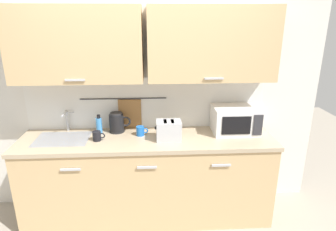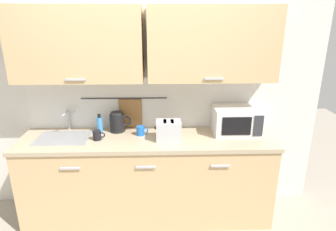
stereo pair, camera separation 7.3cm
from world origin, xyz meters
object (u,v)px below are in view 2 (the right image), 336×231
(microwave, at_px, (236,120))
(electric_kettle, at_px, (118,122))
(mug_near_sink, at_px, (97,135))
(dish_soap_bottle, at_px, (100,124))
(mug_by_kettle, at_px, (141,131))
(toaster, at_px, (169,130))

(microwave, distance_m, electric_kettle, 1.22)
(microwave, xyz_separation_m, mug_near_sink, (-1.39, -0.15, -0.09))
(electric_kettle, xyz_separation_m, dish_soap_bottle, (-0.18, -0.02, -0.01))
(microwave, relative_size, mug_near_sink, 3.83)
(microwave, xyz_separation_m, dish_soap_bottle, (-1.40, 0.05, -0.05))
(mug_by_kettle, bearing_deg, toaster, -23.49)
(dish_soap_bottle, bearing_deg, mug_by_kettle, -12.17)
(microwave, height_order, toaster, microwave)
(microwave, height_order, mug_near_sink, microwave)
(electric_kettle, height_order, mug_near_sink, electric_kettle)
(mug_near_sink, distance_m, mug_by_kettle, 0.43)
(dish_soap_bottle, height_order, mug_near_sink, dish_soap_bottle)
(dish_soap_bottle, bearing_deg, electric_kettle, 6.58)
(mug_by_kettle, bearing_deg, electric_kettle, 155.26)
(electric_kettle, distance_m, mug_by_kettle, 0.28)
(dish_soap_bottle, height_order, mug_by_kettle, dish_soap_bottle)
(dish_soap_bottle, relative_size, toaster, 0.77)
(electric_kettle, bearing_deg, toaster, -24.08)
(dish_soap_bottle, height_order, toaster, dish_soap_bottle)
(dish_soap_bottle, bearing_deg, mug_near_sink, -87.08)
(microwave, height_order, mug_by_kettle, microwave)
(microwave, bearing_deg, mug_by_kettle, -177.71)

